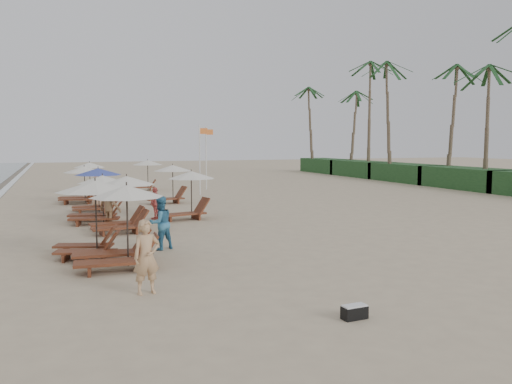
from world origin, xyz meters
name	(u,v)px	position (x,y,z in m)	size (l,w,h in m)	color
ground	(278,240)	(0.00, 0.00, 0.00)	(160.00, 160.00, 0.00)	tan
shrub_hedge	(468,178)	(22.00, 14.50, 0.80)	(3.20, 53.00, 1.60)	#193D1C
palm_row	(463,59)	(21.91, 15.40, 9.91)	(7.00, 52.00, 12.30)	brown
lounger_station_0	(117,232)	(-5.97, -2.21, 1.02)	(2.69, 2.13, 2.36)	brown
lounger_station_1	(90,215)	(-6.59, -0.35, 1.30)	(2.64, 2.44, 2.38)	brown
lounger_station_2	(121,206)	(-5.18, 3.87, 1.06)	(2.67, 2.23, 2.23)	brown
lounger_station_3	(96,201)	(-5.91, 6.69, 0.97)	(2.71, 2.45, 2.11)	brown
lounger_station_4	(94,189)	(-5.74, 10.44, 1.18)	(2.56, 2.32, 2.25)	brown
lounger_station_5	(80,185)	(-6.25, 15.00, 1.06)	(2.80, 2.49, 2.14)	brown
lounger_station_6	(86,179)	(-5.63, 20.48, 1.03)	(2.56, 2.28, 2.17)	brown
inland_station_0	(187,192)	(-1.92, 6.30, 1.27)	(2.90, 2.24, 2.22)	brown
inland_station_1	(169,181)	(-1.39, 13.01, 1.28)	(2.88, 2.24, 2.22)	brown
inland_station_2	(146,170)	(-1.33, 21.87, 1.47)	(2.54, 2.24, 2.22)	brown
beachgoer_near	(147,257)	(-5.60, -5.22, 0.89)	(0.65, 0.43, 1.78)	tan
beachgoer_mid_a	(160,223)	(-4.34, -0.17, 0.90)	(0.87, 0.68, 1.79)	teal
beachgoer_mid_b	(110,204)	(-5.41, 5.84, 0.91)	(1.17, 0.67, 1.81)	olive
beachgoer_far_a	(156,203)	(-3.26, 6.87, 0.75)	(0.88, 0.36, 1.50)	#CD5852
beachgoer_far_b	(99,191)	(-5.40, 12.31, 0.93)	(0.91, 0.59, 1.85)	tan
duffel_bag	(354,312)	(-1.93, -8.51, 0.15)	(0.54, 0.30, 0.29)	black
flag_pole_near	(200,156)	(1.63, 17.32, 2.60)	(0.60, 0.08, 4.71)	silver
flag_pole_far	(207,155)	(3.09, 21.02, 2.60)	(0.59, 0.08, 4.71)	silver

